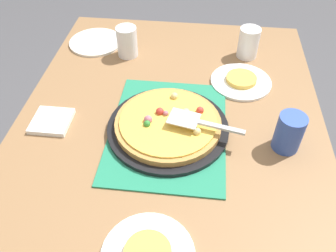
{
  "coord_description": "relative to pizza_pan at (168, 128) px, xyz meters",
  "views": [
    {
      "loc": [
        0.77,
        0.09,
        1.53
      ],
      "look_at": [
        0.0,
        0.0,
        0.77
      ],
      "focal_mm": 37.21,
      "sensor_mm": 36.0,
      "label": 1
    }
  ],
  "objects": [
    {
      "name": "ground_plane",
      "position": [
        0.0,
        0.0,
        -0.76
      ],
      "size": [
        8.0,
        8.0,
        0.0
      ],
      "primitive_type": "plane",
      "color": "#4C4C51"
    },
    {
      "name": "dining_table",
      "position": [
        0.0,
        0.0,
        -0.12
      ],
      "size": [
        1.4,
        1.0,
        0.75
      ],
      "color": "olive",
      "rests_on": "ground_plane"
    },
    {
      "name": "placemat",
      "position": [
        0.0,
        0.0,
        -0.01
      ],
      "size": [
        0.48,
        0.36,
        0.01
      ],
      "primitive_type": "cube",
      "color": "#237F5B",
      "rests_on": "dining_table"
    },
    {
      "name": "pizza_pan",
      "position": [
        0.0,
        0.0,
        0.0
      ],
      "size": [
        0.38,
        0.38,
        0.01
      ],
      "primitive_type": "cylinder",
      "color": "black",
      "rests_on": "placemat"
    },
    {
      "name": "pizza",
      "position": [
        -0.0,
        0.0,
        0.02
      ],
      "size": [
        0.33,
        0.33,
        0.05
      ],
      "color": "#B78442",
      "rests_on": "pizza_pan"
    },
    {
      "name": "plate_near_left",
      "position": [
        -0.27,
        0.24,
        -0.01
      ],
      "size": [
        0.22,
        0.22,
        0.01
      ],
      "primitive_type": "cylinder",
      "color": "white",
      "rests_on": "dining_table"
    },
    {
      "name": "plate_side",
      "position": [
        -0.48,
        -0.36,
        -0.01
      ],
      "size": [
        0.22,
        0.22,
        0.01
      ],
      "primitive_type": "cylinder",
      "color": "white",
      "rests_on": "dining_table"
    },
    {
      "name": "served_slice_left",
      "position": [
        -0.27,
        0.24,
        0.01
      ],
      "size": [
        0.11,
        0.11,
        0.02
      ],
      "primitive_type": "cylinder",
      "color": "#EAB747",
      "rests_on": "plate_near_left"
    },
    {
      "name": "cup_near",
      "position": [
        -0.46,
        0.27,
        0.05
      ],
      "size": [
        0.08,
        0.08,
        0.12
      ],
      "primitive_type": "cylinder",
      "color": "white",
      "rests_on": "dining_table"
    },
    {
      "name": "cup_far",
      "position": [
        -0.41,
        -0.21,
        0.05
      ],
      "size": [
        0.08,
        0.08,
        0.12
      ],
      "primitive_type": "cylinder",
      "color": "white",
      "rests_on": "dining_table"
    },
    {
      "name": "cup_corner",
      "position": [
        0.03,
        0.36,
        0.05
      ],
      "size": [
        0.08,
        0.08,
        0.12
      ],
      "primitive_type": "cylinder",
      "color": "#3351AD",
      "rests_on": "dining_table"
    },
    {
      "name": "pizza_server",
      "position": [
        0.02,
        0.1,
        0.05
      ],
      "size": [
        0.09,
        0.23,
        0.01
      ],
      "color": "silver",
      "rests_on": "pizza"
    },
    {
      "name": "napkin_stack",
      "position": [
        0.01,
        -0.38,
        -0.01
      ],
      "size": [
        0.12,
        0.12,
        0.02
      ],
      "primitive_type": "cube",
      "color": "white",
      "rests_on": "dining_table"
    }
  ]
}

